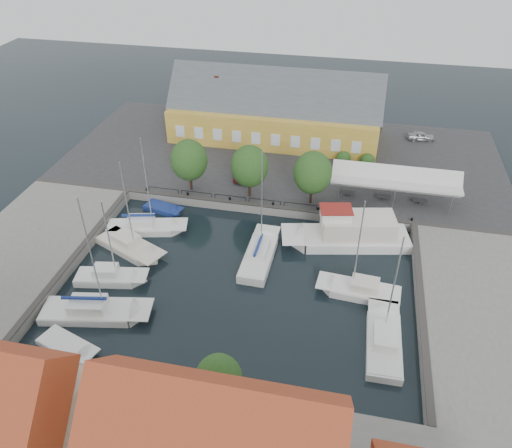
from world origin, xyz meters
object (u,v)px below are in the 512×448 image
at_px(east_boat_c, 384,342).
at_px(west_boat_d, 94,312).
at_px(car_red, 245,172).
at_px(west_boat_a, 145,228).
at_px(east_boat_b, 360,292).
at_px(west_boat_c, 110,278).
at_px(launch_sw, 68,347).
at_px(car_silver, 421,136).
at_px(tent_canopy, 396,180).
at_px(launch_nw, 163,209).
at_px(center_sailboat, 259,256).
at_px(warehouse, 271,113).
at_px(west_boat_b, 130,247).
at_px(trawler, 351,235).

relative_size(east_boat_c, west_boat_d, 0.86).
height_order(car_red, west_boat_a, west_boat_a).
xyz_separation_m(east_boat_b, west_boat_c, (-23.10, -3.01, 0.00)).
height_order(west_boat_a, launch_sw, west_boat_a).
distance_m(car_silver, west_boat_d, 49.17).
bearing_deg(west_boat_d, launch_sw, -95.50).
distance_m(tent_canopy, launch_nw, 26.30).
bearing_deg(launch_sw, west_boat_d, 84.50).
height_order(center_sailboat, west_boat_a, center_sailboat).
xyz_separation_m(warehouse, east_boat_b, (13.74, -29.13, -4.17)).
bearing_deg(center_sailboat, west_boat_b, -174.81).
xyz_separation_m(trawler, west_boat_a, (-21.60, -2.35, -0.75)).
distance_m(tent_canopy, center_sailboat, 18.07).
relative_size(tent_canopy, west_boat_a, 1.22).
xyz_separation_m(warehouse, west_boat_a, (-9.24, -23.87, -4.16)).
relative_size(car_silver, east_boat_c, 0.33).
relative_size(west_boat_b, launch_nw, 2.25).
bearing_deg(tent_canopy, east_boat_b, -100.60).
height_order(tent_canopy, west_boat_d, west_boat_d).
xyz_separation_m(east_boat_c, west_boat_d, (-24.59, -1.79, 0.01)).
relative_size(tent_canopy, trawler, 1.03).
distance_m(car_silver, launch_sw, 52.56).
height_order(east_boat_c, west_boat_b, east_boat_c).
height_order(tent_canopy, launch_nw, tent_canopy).
xyz_separation_m(car_silver, trawler, (-8.28, -24.35, -0.60)).
bearing_deg(car_red, car_silver, 43.79).
relative_size(east_boat_b, west_boat_d, 0.83).
relative_size(car_silver, west_boat_b, 0.33).
bearing_deg(west_boat_d, east_boat_b, 18.23).
distance_m(warehouse, center_sailboat, 26.69).
xyz_separation_m(tent_canopy, west_boat_d, (-25.37, -22.69, -3.41)).
distance_m(warehouse, west_boat_c, 33.73).
height_order(tent_canopy, launch_sw, tent_canopy).
height_order(car_silver, west_boat_a, west_boat_a).
bearing_deg(launch_sw, east_boat_c, 12.85).
bearing_deg(west_boat_c, east_boat_c, -5.94).
distance_m(warehouse, car_red, 12.60).
height_order(car_red, east_boat_c, east_boat_c).
xyz_separation_m(center_sailboat, trawler, (8.62, 4.59, 0.65)).
bearing_deg(west_boat_d, west_boat_a, 92.09).
xyz_separation_m(west_boat_c, launch_nw, (0.58, 12.37, -0.17)).
height_order(tent_canopy, east_boat_b, east_boat_b).
relative_size(center_sailboat, west_boat_a, 1.05).
bearing_deg(launch_nw, trawler, -4.74).
height_order(car_silver, west_boat_b, west_boat_b).
relative_size(trawler, east_boat_b, 1.30).
bearing_deg(tent_canopy, trawler, -118.95).
height_order(car_red, west_boat_d, west_boat_d).
height_order(east_boat_b, west_boat_c, east_boat_b).
height_order(center_sailboat, trawler, center_sailboat).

